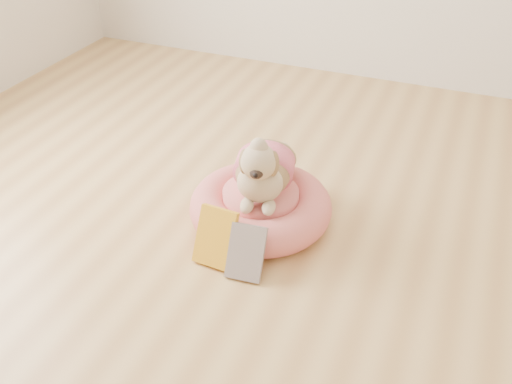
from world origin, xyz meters
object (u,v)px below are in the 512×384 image
at_px(pet_bed, 261,207).
at_px(dog, 263,158).
at_px(book_white, 246,252).
at_px(book_yellow, 215,237).

distance_m(pet_bed, dog, 0.23).
xyz_separation_m(pet_bed, book_white, (0.07, -0.31, 0.02)).
xyz_separation_m(book_yellow, book_white, (0.13, -0.02, -0.01)).
relative_size(dog, book_white, 2.06).
height_order(pet_bed, dog, dog).
xyz_separation_m(pet_bed, dog, (0.01, 0.00, 0.23)).
height_order(dog, book_yellow, dog).
height_order(dog, book_white, dog).
height_order(pet_bed, book_yellow, book_yellow).
bearing_deg(pet_bed, book_yellow, -103.02).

